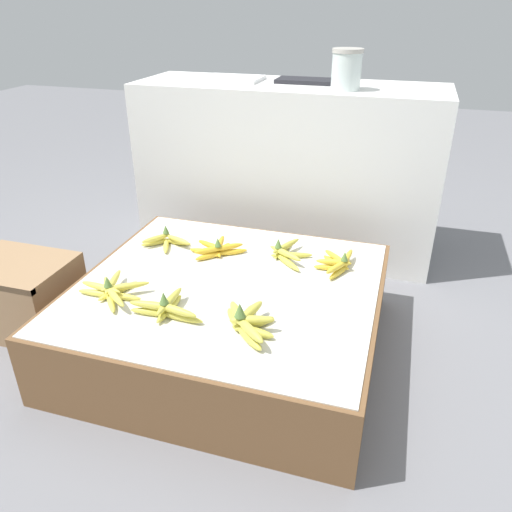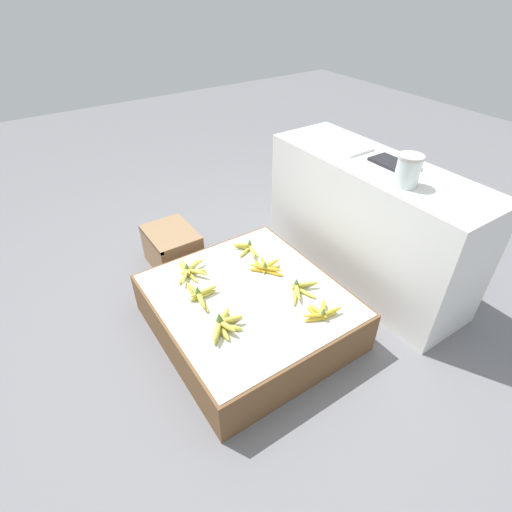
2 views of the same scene
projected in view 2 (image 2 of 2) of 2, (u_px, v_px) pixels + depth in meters
The scene contains 14 objects.
ground_plane at pixel (249, 328), 2.39m from camera, with size 10.00×10.00×0.00m, color slate.
display_platform at pixel (248, 311), 2.31m from camera, with size 1.06×0.98×0.27m.
back_vendor_table at pixel (368, 223), 2.57m from camera, with size 1.45×0.48×0.82m.
wooden_crate at pixel (172, 248), 2.80m from camera, with size 0.39×0.31×0.28m.
banana_bunch_front_left at pixel (189, 271), 2.36m from camera, with size 0.23×0.23×0.08m.
banana_bunch_front_midleft at pixel (200, 295), 2.18m from camera, with size 0.25×0.17×0.09m.
banana_bunch_front_midright at pixel (224, 324), 2.00m from camera, with size 0.19×0.23×0.10m.
banana_bunch_middle_left at pixel (247, 249), 2.54m from camera, with size 0.21×0.13×0.08m.
banana_bunch_middle_midleft at pixel (266, 267), 2.38m from camera, with size 0.22×0.19×0.08m.
banana_bunch_middle_midright at pixel (301, 289), 2.23m from camera, with size 0.17×0.24×0.08m.
banana_bunch_middle_right at pixel (321, 313), 2.08m from camera, with size 0.14×0.22×0.08m.
glass_jar at pixel (408, 170), 2.05m from camera, with size 0.13×0.13×0.17m.
foam_tray_white at pixel (347, 146), 2.51m from camera, with size 0.28×0.21×0.02m.
foam_tray_dark at pixel (394, 164), 2.30m from camera, with size 0.28×0.15×0.02m.
Camera 2 is at (1.40, -0.89, 1.77)m, focal length 28.00 mm.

